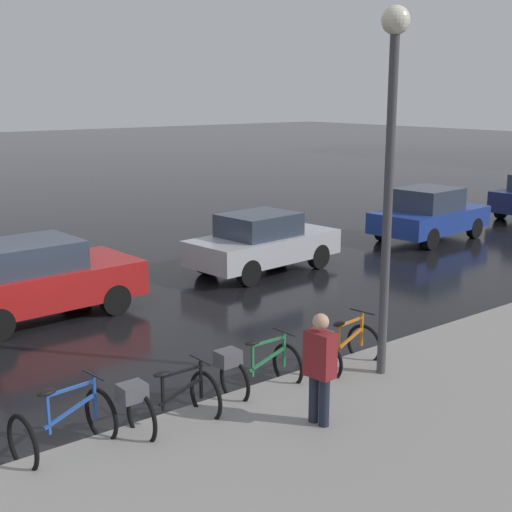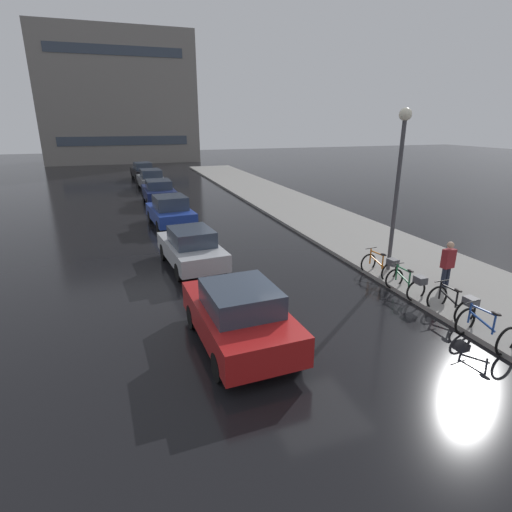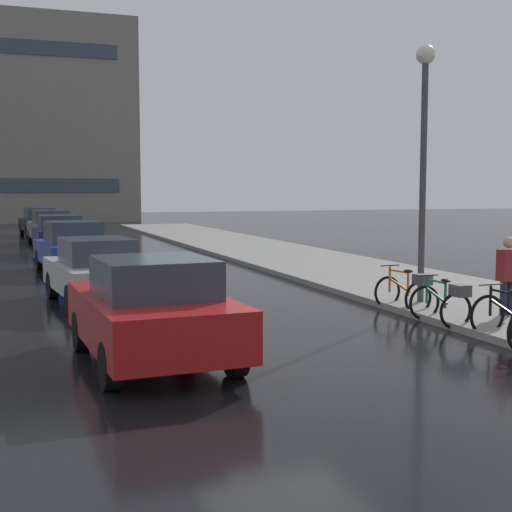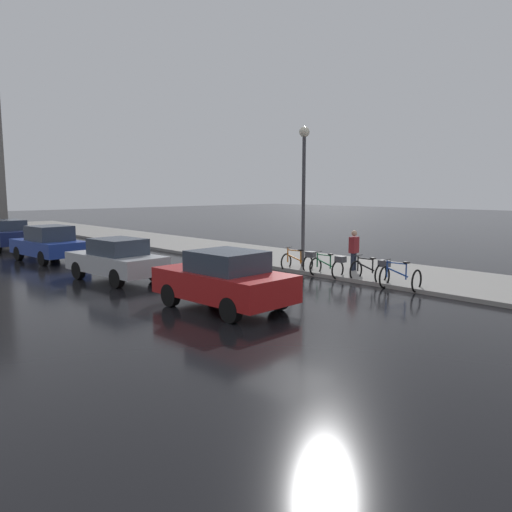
{
  "view_description": "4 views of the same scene",
  "coord_description": "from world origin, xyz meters",
  "px_view_note": "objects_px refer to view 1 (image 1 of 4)",
  "views": [
    {
      "loc": [
        11.56,
        -5.0,
        4.5
      ],
      "look_at": [
        0.02,
        4.14,
        1.09
      ],
      "focal_mm": 50.0,
      "sensor_mm": 36.0,
      "label": 1
    },
    {
      "loc": [
        -4.55,
        -8.22,
        5.29
      ],
      "look_at": [
        -0.35,
        4.0,
        0.9
      ],
      "focal_mm": 28.0,
      "sensor_mm": 36.0,
      "label": 2
    },
    {
      "loc": [
        -4.18,
        -10.31,
        2.62
      ],
      "look_at": [
        0.97,
        4.16,
        1.17
      ],
      "focal_mm": 50.0,
      "sensor_mm": 36.0,
      "label": 3
    },
    {
      "loc": [
        -10.59,
        -10.23,
        3.25
      ],
      "look_at": [
        0.34,
        1.51,
        1.1
      ],
      "focal_mm": 35.0,
      "sensor_mm": 36.0,
      "label": 4
    }
  ],
  "objects_px": {
    "bicycle_farthest": "(340,347)",
    "car_red": "(37,279)",
    "car_blue": "(429,214)",
    "pedestrian": "(320,367)",
    "bicycle_second": "(166,402)",
    "car_silver": "(262,242)",
    "streetlamp": "(391,139)",
    "bicycle_third": "(254,368)",
    "bicycle_nearest": "(64,426)"
  },
  "relations": [
    {
      "from": "bicycle_nearest",
      "to": "bicycle_third",
      "type": "relative_size",
      "value": 0.91
    },
    {
      "from": "bicycle_second",
      "to": "bicycle_farthest",
      "type": "xyz_separation_m",
      "value": [
        -0.04,
        3.28,
        -0.01
      ]
    },
    {
      "from": "car_red",
      "to": "bicycle_farthest",
      "type": "bearing_deg",
      "value": 23.62
    },
    {
      "from": "bicycle_second",
      "to": "bicycle_third",
      "type": "distance_m",
      "value": 1.68
    },
    {
      "from": "bicycle_third",
      "to": "car_red",
      "type": "relative_size",
      "value": 0.33
    },
    {
      "from": "bicycle_second",
      "to": "streetlamp",
      "type": "bearing_deg",
      "value": 81.78
    },
    {
      "from": "car_silver",
      "to": "pedestrian",
      "type": "relative_size",
      "value": 2.47
    },
    {
      "from": "pedestrian",
      "to": "streetlamp",
      "type": "relative_size",
      "value": 0.3
    },
    {
      "from": "bicycle_farthest",
      "to": "pedestrian",
      "type": "height_order",
      "value": "pedestrian"
    },
    {
      "from": "car_silver",
      "to": "streetlamp",
      "type": "height_order",
      "value": "streetlamp"
    },
    {
      "from": "bicycle_second",
      "to": "car_silver",
      "type": "distance_m",
      "value": 9.04
    },
    {
      "from": "bicycle_third",
      "to": "pedestrian",
      "type": "distance_m",
      "value": 1.51
    },
    {
      "from": "car_red",
      "to": "streetlamp",
      "type": "height_order",
      "value": "streetlamp"
    },
    {
      "from": "bicycle_second",
      "to": "bicycle_nearest",
      "type": "bearing_deg",
      "value": -103.47
    },
    {
      "from": "car_red",
      "to": "car_silver",
      "type": "height_order",
      "value": "car_red"
    },
    {
      "from": "car_blue",
      "to": "bicycle_third",
      "type": "bearing_deg",
      "value": -63.03
    },
    {
      "from": "bicycle_farthest",
      "to": "car_silver",
      "type": "distance_m",
      "value": 6.96
    },
    {
      "from": "bicycle_second",
      "to": "car_blue",
      "type": "relative_size",
      "value": 0.33
    },
    {
      "from": "bicycle_second",
      "to": "car_red",
      "type": "height_order",
      "value": "car_red"
    },
    {
      "from": "car_blue",
      "to": "bicycle_second",
      "type": "bearing_deg",
      "value": -65.26
    },
    {
      "from": "car_red",
      "to": "car_blue",
      "type": "xyz_separation_m",
      "value": [
        -0.03,
        12.52,
        -0.01
      ]
    },
    {
      "from": "car_silver",
      "to": "pedestrian",
      "type": "height_order",
      "value": "pedestrian"
    },
    {
      "from": "pedestrian",
      "to": "streetlamp",
      "type": "bearing_deg",
      "value": 108.96
    },
    {
      "from": "car_silver",
      "to": "car_red",
      "type": "bearing_deg",
      "value": -88.96
    },
    {
      "from": "bicycle_farthest",
      "to": "car_red",
      "type": "distance_m",
      "value": 6.56
    },
    {
      "from": "bicycle_second",
      "to": "car_blue",
      "type": "distance_m",
      "value": 14.51
    },
    {
      "from": "car_blue",
      "to": "streetlamp",
      "type": "xyz_separation_m",
      "value": [
        6.6,
        -9.53,
        3.02
      ]
    },
    {
      "from": "car_silver",
      "to": "bicycle_nearest",
      "type": "bearing_deg",
      "value": -53.55
    },
    {
      "from": "car_red",
      "to": "car_silver",
      "type": "distance_m",
      "value": 5.95
    },
    {
      "from": "bicycle_nearest",
      "to": "car_red",
      "type": "xyz_separation_m",
      "value": [
        -5.73,
        1.96,
        0.39
      ]
    },
    {
      "from": "bicycle_third",
      "to": "bicycle_farthest",
      "type": "relative_size",
      "value": 0.96
    },
    {
      "from": "car_blue",
      "to": "pedestrian",
      "type": "bearing_deg",
      "value": -57.71
    },
    {
      "from": "car_silver",
      "to": "bicycle_second",
      "type": "bearing_deg",
      "value": -47.06
    },
    {
      "from": "bicycle_nearest",
      "to": "car_blue",
      "type": "bearing_deg",
      "value": 111.7
    },
    {
      "from": "bicycle_farthest",
      "to": "pedestrian",
      "type": "relative_size",
      "value": 0.84
    },
    {
      "from": "bicycle_nearest",
      "to": "bicycle_second",
      "type": "distance_m",
      "value": 1.34
    },
    {
      "from": "bicycle_nearest",
      "to": "bicycle_second",
      "type": "bearing_deg",
      "value": 76.53
    },
    {
      "from": "car_blue",
      "to": "pedestrian",
      "type": "relative_size",
      "value": 2.44
    },
    {
      "from": "bicycle_farthest",
      "to": "bicycle_second",
      "type": "bearing_deg",
      "value": -89.26
    },
    {
      "from": "pedestrian",
      "to": "car_blue",
      "type": "bearing_deg",
      "value": 122.29
    },
    {
      "from": "bicycle_third",
      "to": "streetlamp",
      "type": "height_order",
      "value": "streetlamp"
    },
    {
      "from": "bicycle_farthest",
      "to": "bicycle_third",
      "type": "bearing_deg",
      "value": -96.09
    },
    {
      "from": "bicycle_farthest",
      "to": "streetlamp",
      "type": "relative_size",
      "value": 0.25
    },
    {
      "from": "car_silver",
      "to": "streetlamp",
      "type": "xyz_separation_m",
      "value": [
        6.68,
        -2.96,
        3.05
      ]
    },
    {
      "from": "bicycle_third",
      "to": "pedestrian",
      "type": "height_order",
      "value": "pedestrian"
    },
    {
      "from": "bicycle_third",
      "to": "car_red",
      "type": "distance_m",
      "value": 5.93
    },
    {
      "from": "bicycle_nearest",
      "to": "car_blue",
      "type": "xyz_separation_m",
      "value": [
        -5.76,
        14.48,
        0.38
      ]
    },
    {
      "from": "car_silver",
      "to": "car_blue",
      "type": "height_order",
      "value": "car_blue"
    },
    {
      "from": "car_red",
      "to": "car_silver",
      "type": "relative_size",
      "value": 0.98
    },
    {
      "from": "car_blue",
      "to": "car_silver",
      "type": "bearing_deg",
      "value": -90.7
    }
  ]
}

